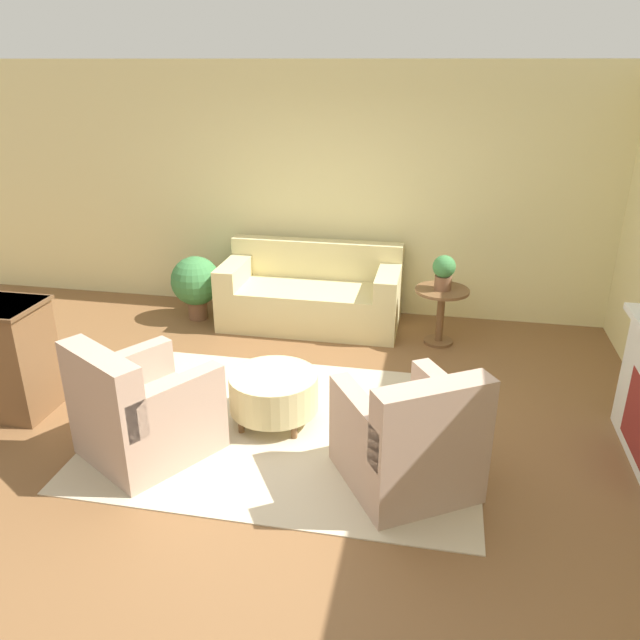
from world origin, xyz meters
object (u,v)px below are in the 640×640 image
armchair_left (141,413)px  side_table (441,306)px  couch (311,296)px  potted_plant_floor (196,282)px  potted_plant_on_side_table (444,271)px  ottoman_table (274,392)px  armchair_right (409,442)px

armchair_left → side_table: size_ratio=1.92×
armchair_left → side_table: armchair_left is taller
couch → side_table: couch is taller
couch → armchair_left: size_ratio=1.70×
side_table → potted_plant_floor: (-2.76, 0.15, 0.02)m
potted_plant_floor → armchair_left: bearing=-77.0°
couch → potted_plant_on_side_table: size_ratio=5.48×
ottoman_table → couch: bearing=93.6°
potted_plant_floor → couch: bearing=5.2°
armchair_right → couch: bearing=114.7°
couch → potted_plant_on_side_table: (1.44, -0.27, 0.48)m
potted_plant_on_side_table → couch: bearing=169.3°
armchair_left → armchair_right: same height
ottoman_table → side_table: bearing=55.0°
armchair_right → potted_plant_on_side_table: bearing=86.1°
armchair_right → side_table: 2.50m
side_table → potted_plant_floor: bearing=176.9°
couch → side_table: bearing=-10.7°
armchair_right → potted_plant_floor: (-2.60, 2.64, 0.08)m
couch → armchair_left: armchair_left is taller
armchair_left → potted_plant_floor: (-0.61, 2.64, 0.08)m
armchair_right → ottoman_table: bearing=151.1°
armchair_right → side_table: bearing=86.1°
armchair_left → ottoman_table: 1.06m
ottoman_table → side_table: size_ratio=1.20×
ottoman_table → side_table: 2.28m
couch → potted_plant_on_side_table: 1.54m
armchair_right → armchair_left: bearing=180.0°
ottoman_table → potted_plant_floor: 2.49m
couch → armchair_right: armchair_right is taller
armchair_left → potted_plant_floor: size_ratio=1.57×
armchair_right → side_table: armchair_right is taller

